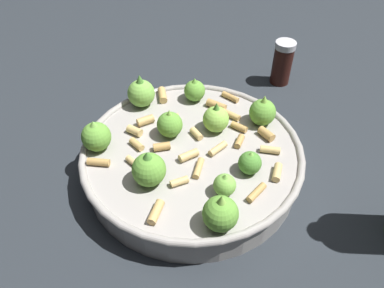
% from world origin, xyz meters
% --- Properties ---
extents(ground_plane, '(2.40, 2.40, 0.00)m').
position_xyz_m(ground_plane, '(0.00, 0.00, 0.00)').
color(ground_plane, '#23282D').
extents(cooking_pan, '(0.33, 0.33, 0.10)m').
position_xyz_m(cooking_pan, '(-0.00, -0.00, 0.03)').
color(cooking_pan, '#9E9993').
rests_on(cooking_pan, ground).
extents(pepper_shaker, '(0.04, 0.04, 0.09)m').
position_xyz_m(pepper_shaker, '(-0.24, 0.18, 0.04)').
color(pepper_shaker, '#33140F').
rests_on(pepper_shaker, ground).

